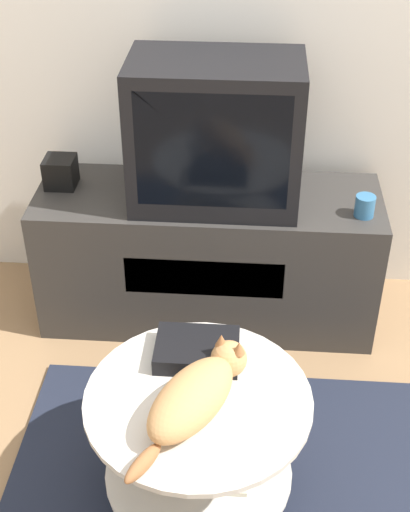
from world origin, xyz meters
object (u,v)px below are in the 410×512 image
(dvd_box, at_px, (197,350))
(cat, at_px, (196,394))
(speaker, at_px, (61,172))
(tv, at_px, (215,133))

(dvd_box, xyz_separation_m, cat, (0.02, -0.22, 0.04))
(speaker, height_order, cat, speaker)
(tv, bearing_deg, dvd_box, -90.42)
(tv, relative_size, speaker, 5.22)
(speaker, distance_m, dvd_box, 1.02)
(dvd_box, height_order, cat, cat)
(speaker, height_order, dvd_box, speaker)
(tv, height_order, dvd_box, tv)
(speaker, xyz_separation_m, cat, (0.62, -1.03, -0.11))
(tv, xyz_separation_m, cat, (0.01, -0.97, -0.32))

